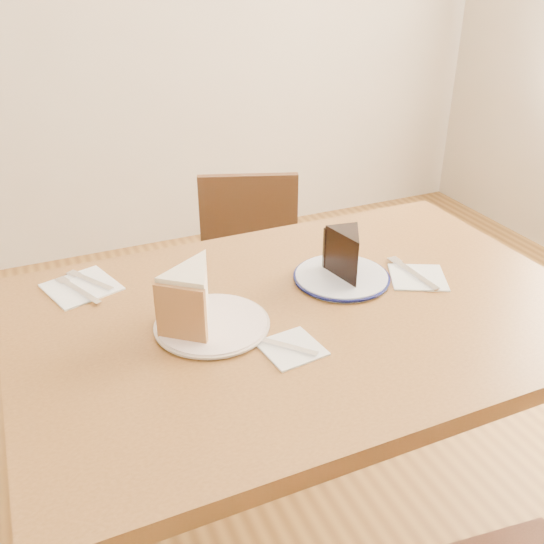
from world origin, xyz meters
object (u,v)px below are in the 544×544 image
at_px(chair_far, 251,286).
at_px(chocolate_cake, 349,258).
at_px(plate_navy, 341,277).
at_px(plate_cream, 212,324).
at_px(carrot_cake, 195,295).
at_px(table, 305,346).

relative_size(chair_far, chocolate_cake, 7.23).
bearing_deg(plate_navy, chair_far, 89.64).
relative_size(plate_navy, chocolate_cake, 1.96).
distance_m(plate_cream, plate_navy, 0.34).
bearing_deg(plate_navy, chocolate_cake, -56.90).
distance_m(plate_navy, chocolate_cake, 0.06).
bearing_deg(plate_navy, carrot_cake, -173.45).
relative_size(plate_cream, plate_navy, 1.05).
bearing_deg(chocolate_cake, carrot_cake, 13.70).
relative_size(plate_cream, carrot_cake, 1.63).
height_order(table, chocolate_cake, chocolate_cake).
xyz_separation_m(chair_far, carrot_cake, (-0.36, -0.61, 0.39)).
xyz_separation_m(plate_cream, plate_navy, (0.33, 0.07, 0.00)).
bearing_deg(chocolate_cake, plate_navy, -47.68).
bearing_deg(plate_navy, plate_cream, -168.85).
bearing_deg(table, chocolate_cake, 25.29).
bearing_deg(chocolate_cake, table, 34.51).
distance_m(chair_far, plate_cream, 0.79).
height_order(plate_cream, plate_navy, same).
bearing_deg(table, carrot_cake, 170.92).
xyz_separation_m(plate_cream, chocolate_cake, (0.34, 0.05, 0.05)).
height_order(table, plate_navy, plate_navy).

